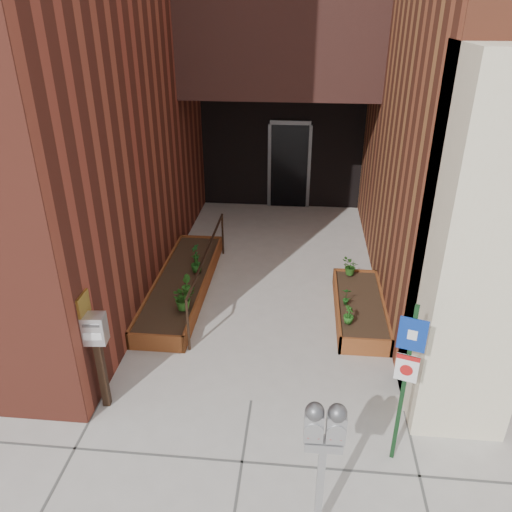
# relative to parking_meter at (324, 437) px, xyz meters

# --- Properties ---
(ground) EXTENTS (80.00, 80.00, 0.00)m
(ground) POSITION_rel_parking_meter_xyz_m (-0.84, 1.75, -1.28)
(ground) COLOR #9E9991
(ground) RESTS_ON ground
(planter_left) EXTENTS (0.90, 3.60, 0.30)m
(planter_left) POSITION_rel_parking_meter_xyz_m (-2.39, 4.45, -1.15)
(planter_left) COLOR maroon
(planter_left) RESTS_ON ground
(planter_right) EXTENTS (0.80, 2.20, 0.30)m
(planter_right) POSITION_rel_parking_meter_xyz_m (0.76, 3.95, -1.15)
(planter_right) COLOR maroon
(planter_right) RESTS_ON ground
(handrail) EXTENTS (0.04, 3.34, 0.90)m
(handrail) POSITION_rel_parking_meter_xyz_m (-1.89, 4.40, -0.54)
(handrail) COLOR black
(handrail) RESTS_ON ground
(parking_meter) EXTENTS (0.37, 0.17, 1.66)m
(parking_meter) POSITION_rel_parking_meter_xyz_m (0.00, 0.00, 0.00)
(parking_meter) COLOR #9C9C9E
(parking_meter) RESTS_ON ground
(sign_post) EXTENTS (0.28, 0.11, 2.08)m
(sign_post) POSITION_rel_parking_meter_xyz_m (0.88, 0.99, -0.00)
(sign_post) COLOR #123318
(sign_post) RESTS_ON ground
(payment_dropbox) EXTENTS (0.29, 0.23, 1.40)m
(payment_dropbox) POSITION_rel_parking_meter_xyz_m (-2.72, 1.51, -0.28)
(payment_dropbox) COLOR black
(payment_dropbox) RESTS_ON ground
(shrub_left_a) EXTENTS (0.53, 0.53, 0.41)m
(shrub_left_a) POSITION_rel_parking_meter_xyz_m (-2.12, 3.43, -0.78)
(shrub_left_a) COLOR #265D1A
(shrub_left_a) RESTS_ON planter_left
(shrub_left_b) EXTENTS (0.25, 0.25, 0.35)m
(shrub_left_b) POSITION_rel_parking_meter_xyz_m (-2.18, 3.87, -0.81)
(shrub_left_b) COLOR #235D1A
(shrub_left_b) RESTS_ON planter_left
(shrub_left_c) EXTENTS (0.27, 0.27, 0.37)m
(shrub_left_c) POSITION_rel_parking_meter_xyz_m (-2.16, 4.67, -0.79)
(shrub_left_c) COLOR #1B5017
(shrub_left_c) RESTS_ON planter_left
(shrub_left_d) EXTENTS (0.25, 0.25, 0.35)m
(shrub_left_d) POSITION_rel_parking_meter_xyz_m (-2.26, 5.08, -0.81)
(shrub_left_d) COLOR #18571C
(shrub_left_d) RESTS_ON planter_left
(shrub_right_a) EXTENTS (0.21, 0.21, 0.30)m
(shrub_right_a) POSITION_rel_parking_meter_xyz_m (0.51, 3.27, -0.83)
(shrub_right_a) COLOR #205618
(shrub_right_a) RESTS_ON planter_right
(shrub_right_b) EXTENTS (0.19, 0.19, 0.31)m
(shrub_right_b) POSITION_rel_parking_meter_xyz_m (0.51, 3.81, -0.83)
(shrub_right_b) COLOR #184F16
(shrub_right_b) RESTS_ON planter_right
(shrub_right_c) EXTENTS (0.40, 0.40, 0.33)m
(shrub_right_c) POSITION_rel_parking_meter_xyz_m (0.64, 4.82, -0.82)
(shrub_right_c) COLOR #255618
(shrub_right_c) RESTS_ON planter_right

